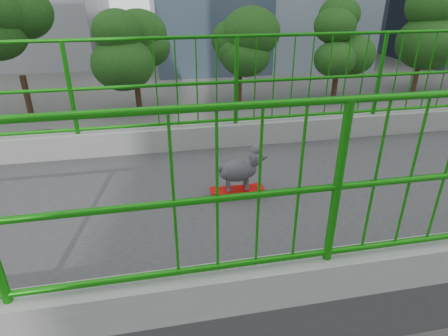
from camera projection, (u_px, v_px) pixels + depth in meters
name	position (u px, v px, depth m)	size (l,w,h in m)	color
road	(221.00, 184.00, 18.81)	(18.00, 90.00, 0.02)	black
footbridge	(402.00, 295.00, 5.07)	(3.00, 24.00, 7.00)	#2D2D2F
railing	(440.00, 160.00, 4.19)	(3.00, 24.00, 1.42)	gray
street_trees	(202.00, 46.00, 28.40)	(5.30, 60.40, 7.26)	black
skateboard	(237.00, 190.00, 3.90)	(0.18, 0.55, 0.07)	red
poodle	(240.00, 169.00, 3.79)	(0.22, 0.52, 0.43)	#27262A
car_0	(66.00, 291.00, 11.27)	(1.73, 4.29, 1.46)	black
car_2	(284.00, 171.00, 18.50)	(2.37, 5.14, 1.43)	white
car_4	(51.00, 141.00, 22.05)	(1.67, 4.14, 1.41)	#939398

